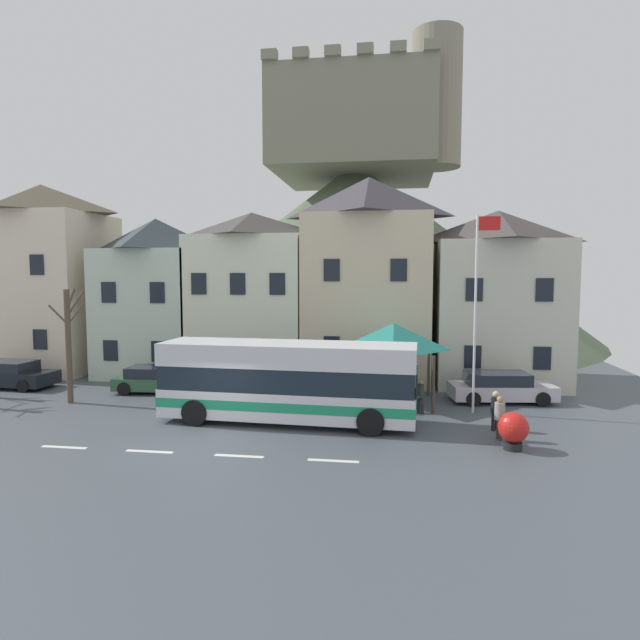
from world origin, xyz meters
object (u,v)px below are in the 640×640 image
object	(u,v)px
pedestrian_02	(421,395)
townhouse_04	(496,297)
townhouse_03	(368,279)
parked_car_01	(10,374)
pedestrian_03	(496,408)
townhouse_01	(157,297)
parked_car_02	(157,379)
public_bench	(363,384)
pedestrian_00	(392,393)
townhouse_00	(44,278)
bare_tree_02	(69,342)
pedestrian_01	(500,414)
bus_shelter	(394,337)
parked_car_00	(500,387)
hilltop_castle	(355,245)
flagpole	(477,301)
harbour_buoy	(513,429)
townhouse_02	(252,295)
transit_bus	(288,382)

from	to	relation	value
pedestrian_02	townhouse_04	bearing A→B (deg)	60.62
townhouse_03	pedestrian_02	size ratio (longest dim) A/B	7.79
parked_car_01	pedestrian_03	world-z (taller)	pedestrian_03
townhouse_01	townhouse_04	xyz separation A→B (m)	(18.98, 0.41, 0.09)
parked_car_02	public_bench	distance (m)	10.10
townhouse_01	parked_car_02	distance (m)	6.51
parked_car_02	pedestrian_00	xyz separation A→B (m)	(11.42, -2.15, 0.15)
townhouse_00	townhouse_03	xyz separation A→B (m)	(19.33, 0.22, -0.02)
bare_tree_02	townhouse_00	bearing A→B (deg)	130.50
pedestrian_01	public_bench	distance (m)	8.35
bus_shelter	parked_car_01	size ratio (longest dim) A/B	0.80
townhouse_01	parked_car_00	size ratio (longest dim) A/B	1.88
parked_car_02	public_bench	bearing A→B (deg)	2.14
townhouse_03	parked_car_00	bearing A→B (deg)	-37.87
townhouse_01	townhouse_04	bearing A→B (deg)	1.23
hilltop_castle	townhouse_00	bearing A→B (deg)	-131.41
pedestrian_01	flagpole	xyz separation A→B (m)	(-0.32, 3.62, 3.74)
townhouse_01	public_bench	xyz separation A→B (m)	(12.18, -3.74, -3.99)
townhouse_03	public_bench	bearing A→B (deg)	-89.72
public_bench	parked_car_01	bearing A→B (deg)	-176.29
parked_car_01	harbour_buoy	distance (m)	24.14
pedestrian_02	public_bench	bearing A→B (deg)	127.45
bus_shelter	public_bench	distance (m)	3.31
townhouse_00	townhouse_02	world-z (taller)	townhouse_00
townhouse_04	hilltop_castle	size ratio (longest dim) A/B	0.22
hilltop_castle	harbour_buoy	distance (m)	32.71
townhouse_02	pedestrian_03	distance (m)	15.22
bus_shelter	harbour_buoy	xyz separation A→B (m)	(3.94, -5.97, -2.28)
townhouse_02	townhouse_03	world-z (taller)	townhouse_03
pedestrian_01	pedestrian_03	size ratio (longest dim) A/B	1.05
parked_car_00	pedestrian_02	distance (m)	4.47
parked_car_01	pedestrian_01	xyz separation A→B (m)	(23.01, -5.41, 0.24)
townhouse_00	townhouse_02	distance (m)	12.91
bus_shelter	pedestrian_03	size ratio (longest dim) A/B	2.46
parked_car_00	public_bench	world-z (taller)	parked_car_00
townhouse_00	harbour_buoy	xyz separation A→B (m)	(24.73, -11.45, -4.83)
pedestrian_00	bare_tree_02	world-z (taller)	bare_tree_02
townhouse_00	harbour_buoy	size ratio (longest dim) A/B	8.91
public_bench	parked_car_00	bearing A→B (deg)	-7.05
townhouse_00	parked_car_02	world-z (taller)	townhouse_00
townhouse_02	public_bench	distance (m)	8.48
parked_car_00	bare_tree_02	bearing A→B (deg)	-178.70
townhouse_03	parked_car_01	world-z (taller)	townhouse_03
bus_shelter	public_bench	bearing A→B (deg)	131.38
parked_car_00	pedestrian_02	xyz separation A→B (m)	(-3.64, -2.59, 0.11)
townhouse_00	transit_bus	distance (m)	19.56
townhouse_01	pedestrian_02	xyz separation A→B (m)	(14.75, -7.10, -3.70)
pedestrian_00	flagpole	bearing A→B (deg)	4.29
parked_car_02	parked_car_00	bearing A→B (deg)	-2.86
townhouse_00	parked_car_00	xyz separation A→B (m)	(25.57, -4.63, -4.87)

